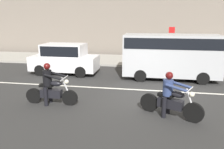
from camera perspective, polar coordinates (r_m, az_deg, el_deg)
name	(u,v)px	position (r m, az deg, el deg)	size (l,w,h in m)	color
ground_plane	(142,97)	(9.56, 7.91, -5.69)	(80.00, 80.00, 0.00)	#2B2B2B
sidewalk_slab	(147,61)	(17.29, 8.94, 3.51)	(40.00, 4.40, 0.14)	#99968E
lane_marking_stripe	(134,89)	(10.43, 5.62, -3.89)	(18.00, 0.14, 0.01)	silver
motorcycle_with_rider_black_leather	(51,88)	(8.79, -15.63, -3.30)	(2.08, 0.70, 1.63)	black
motorcycle_with_rider_denim_blue	(170,99)	(7.67, 14.90, -6.06)	(2.05, 1.09, 1.55)	black
parked_van_silver	(171,54)	(12.40, 14.99, 5.26)	(5.06, 1.96, 2.42)	#B2B5BA
parked_hatchback_white	(65,58)	(13.55, -12.20, 4.14)	(3.97, 1.76, 1.80)	silver
street_sign_post	(171,40)	(17.46, 15.09, 8.64)	(0.44, 0.08, 2.54)	gray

